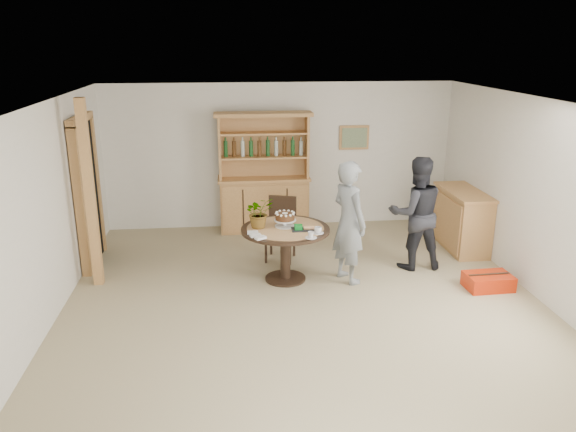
{
  "coord_description": "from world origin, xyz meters",
  "views": [
    {
      "loc": [
        -0.9,
        -6.07,
        3.18
      ],
      "look_at": [
        -0.17,
        0.65,
        1.05
      ],
      "focal_mm": 35.0,
      "sensor_mm": 36.0,
      "label": 1
    }
  ],
  "objects_px": {
    "dining_table": "(285,238)",
    "teen_boy": "(349,222)",
    "red_suitcase": "(488,281)",
    "dining_chair": "(281,224)",
    "hutch": "(264,191)",
    "sideboard": "(462,219)",
    "adult_person": "(416,213)"
  },
  "relations": [
    {
      "from": "hutch",
      "to": "dining_table",
      "type": "xyz_separation_m",
      "value": [
        0.14,
        -2.18,
        -0.08
      ]
    },
    {
      "from": "dining_table",
      "to": "teen_boy",
      "type": "height_order",
      "value": "teen_boy"
    },
    {
      "from": "teen_boy",
      "to": "hutch",
      "type": "bearing_deg",
      "value": -1.07
    },
    {
      "from": "sideboard",
      "to": "dining_table",
      "type": "xyz_separation_m",
      "value": [
        -2.9,
        -0.94,
        0.13
      ]
    },
    {
      "from": "hutch",
      "to": "red_suitcase",
      "type": "relative_size",
      "value": 3.31
    },
    {
      "from": "teen_boy",
      "to": "dining_chair",
      "type": "bearing_deg",
      "value": 17.23
    },
    {
      "from": "dining_table",
      "to": "teen_boy",
      "type": "relative_size",
      "value": 0.72
    },
    {
      "from": "adult_person",
      "to": "dining_table",
      "type": "bearing_deg",
      "value": 7.04
    },
    {
      "from": "dining_chair",
      "to": "adult_person",
      "type": "distance_m",
      "value": 1.98
    },
    {
      "from": "hutch",
      "to": "sideboard",
      "type": "xyz_separation_m",
      "value": [
        3.04,
        -1.24,
        -0.22
      ]
    },
    {
      "from": "dining_table",
      "to": "adult_person",
      "type": "height_order",
      "value": "adult_person"
    },
    {
      "from": "hutch",
      "to": "dining_table",
      "type": "bearing_deg",
      "value": -86.32
    },
    {
      "from": "teen_boy",
      "to": "sideboard",
      "type": "bearing_deg",
      "value": -87.58
    },
    {
      "from": "dining_chair",
      "to": "hutch",
      "type": "bearing_deg",
      "value": 113.91
    },
    {
      "from": "red_suitcase",
      "to": "teen_boy",
      "type": "bearing_deg",
      "value": 162.47
    },
    {
      "from": "dining_chair",
      "to": "red_suitcase",
      "type": "distance_m",
      "value": 3.02
    },
    {
      "from": "dining_chair",
      "to": "teen_boy",
      "type": "height_order",
      "value": "teen_boy"
    },
    {
      "from": "hutch",
      "to": "teen_boy",
      "type": "relative_size",
      "value": 1.22
    },
    {
      "from": "hutch",
      "to": "dining_table",
      "type": "distance_m",
      "value": 2.19
    },
    {
      "from": "dining_chair",
      "to": "teen_boy",
      "type": "bearing_deg",
      "value": -31.22
    },
    {
      "from": "hutch",
      "to": "adult_person",
      "type": "height_order",
      "value": "hutch"
    },
    {
      "from": "red_suitcase",
      "to": "sideboard",
      "type": "bearing_deg",
      "value": 78.66
    },
    {
      "from": "hutch",
      "to": "red_suitcase",
      "type": "xyz_separation_m",
      "value": [
        2.8,
        -2.77,
        -0.59
      ]
    },
    {
      "from": "sideboard",
      "to": "teen_boy",
      "type": "xyz_separation_m",
      "value": [
        -2.05,
        -1.04,
        0.37
      ]
    },
    {
      "from": "teen_boy",
      "to": "adult_person",
      "type": "relative_size",
      "value": 1.02
    },
    {
      "from": "dining_table",
      "to": "teen_boy",
      "type": "bearing_deg",
      "value": -6.71
    },
    {
      "from": "hutch",
      "to": "sideboard",
      "type": "distance_m",
      "value": 3.29
    },
    {
      "from": "hutch",
      "to": "dining_chair",
      "type": "relative_size",
      "value": 2.16
    },
    {
      "from": "red_suitcase",
      "to": "dining_table",
      "type": "bearing_deg",
      "value": 165.1
    },
    {
      "from": "dining_chair",
      "to": "red_suitcase",
      "type": "bearing_deg",
      "value": -11.19
    },
    {
      "from": "dining_chair",
      "to": "red_suitcase",
      "type": "xyz_separation_m",
      "value": [
        2.64,
        -1.41,
        -0.43
      ]
    },
    {
      "from": "red_suitcase",
      "to": "dining_chair",
      "type": "bearing_deg",
      "value": 149.36
    }
  ]
}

